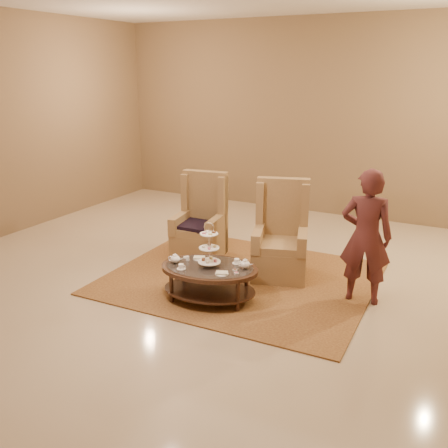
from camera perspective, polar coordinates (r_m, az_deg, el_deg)
The scene contains 8 objects.
ground at distance 6.20m, azimuth -1.38°, elevation -7.52°, with size 8.00×8.00×0.00m, color #C6B193.
ceiling at distance 6.20m, azimuth -1.38°, elevation -7.52°, with size 8.00×8.00×0.02m, color beige.
wall_back at distance 9.37m, azimuth 10.71°, elevation 11.81°, with size 8.00×0.04×3.50m, color olive.
rug at distance 6.51m, azimuth 1.93°, elevation -6.18°, with size 3.32×2.78×0.02m.
tea_table at distance 5.81m, azimuth -1.68°, elevation -5.56°, with size 1.28×1.00×0.96m.
armchair_left at distance 7.16m, azimuth -2.64°, elevation -0.54°, with size 0.75×0.77×1.21m.
armchair_right at distance 6.53m, azimuth 6.48°, elevation -2.30°, with size 0.86×0.87×1.26m.
person at distance 5.86m, azimuth 15.92°, elevation -1.43°, with size 0.63×0.46×1.58m.
Camera 1 is at (2.74, -4.92, 2.61)m, focal length 40.00 mm.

